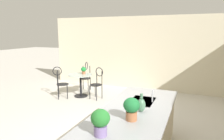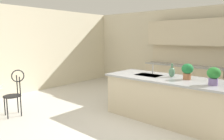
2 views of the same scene
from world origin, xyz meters
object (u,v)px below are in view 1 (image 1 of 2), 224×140
(potted_plant_counter_far, at_px, (100,121))
(potted_plant_counter_near, at_px, (132,107))
(vase_on_counter, at_px, (141,105))
(bistro_table, at_px, (81,83))
(potted_plant_on_table, at_px, (84,70))
(chair_toward_desk, at_px, (97,82))
(chair_by_island, at_px, (86,75))
(chair_near_window, at_px, (61,81))

(potted_plant_counter_far, bearing_deg, potted_plant_counter_near, 159.41)
(vase_on_counter, bearing_deg, bistro_table, -135.05)
(potted_plant_on_table, distance_m, potted_plant_counter_far, 4.55)
(bistro_table, xyz_separation_m, vase_on_counter, (2.78, 2.78, 0.58))
(chair_toward_desk, bearing_deg, chair_by_island, -131.96)
(chair_by_island, relative_size, potted_plant_counter_far, 3.24)
(potted_plant_counter_near, bearing_deg, potted_plant_counter_far, -20.59)
(potted_plant_on_table, bearing_deg, vase_on_counter, 43.15)
(bistro_table, distance_m, chair_by_island, 0.76)
(chair_near_window, height_order, chair_toward_desk, same)
(chair_near_window, distance_m, chair_by_island, 1.16)
(bistro_table, xyz_separation_m, chair_by_island, (-0.72, -0.21, 0.13))
(chair_by_island, xyz_separation_m, potted_plant_counter_far, (4.40, 2.73, 0.53))
(potted_plant_counter_near, bearing_deg, vase_on_counter, 172.49)
(potted_plant_counter_near, xyz_separation_m, vase_on_counter, (-0.35, 0.05, -0.07))
(chair_near_window, height_order, potted_plant_counter_near, potted_plant_counter_near)
(chair_near_window, distance_m, vase_on_counter, 4.06)
(chair_near_window, relative_size, potted_plant_counter_near, 3.24)
(chair_by_island, height_order, potted_plant_on_table, chair_by_island)
(chair_by_island, bearing_deg, chair_near_window, -14.15)
(potted_plant_counter_near, xyz_separation_m, potted_plant_counter_far, (0.55, -0.21, 0.00))
(potted_plant_on_table, bearing_deg, potted_plant_counter_far, 33.02)
(chair_toward_desk, distance_m, potted_plant_on_table, 0.69)
(chair_by_island, relative_size, potted_plant_on_table, 4.38)
(bistro_table, distance_m, chair_near_window, 0.66)
(bistro_table, bearing_deg, chair_toward_desk, 85.74)
(chair_by_island, distance_m, vase_on_counter, 4.62)
(potted_plant_on_table, relative_size, vase_on_counter, 0.83)
(bistro_table, relative_size, chair_toward_desk, 0.77)
(bistro_table, xyz_separation_m, potted_plant_counter_far, (3.68, 2.52, 0.66))
(bistro_table, xyz_separation_m, chair_near_window, (0.41, -0.50, 0.13))
(chair_by_island, height_order, potted_plant_counter_near, potted_plant_counter_near)
(chair_toward_desk, bearing_deg, potted_plant_on_table, -106.90)
(vase_on_counter, bearing_deg, potted_plant_counter_near, -7.51)
(bistro_table, bearing_deg, potted_plant_counter_near, 41.09)
(potted_plant_counter_far, height_order, vase_on_counter, potted_plant_counter_far)
(chair_toward_desk, relative_size, potted_plant_counter_near, 3.24)
(bistro_table, distance_m, vase_on_counter, 3.97)
(bistro_table, height_order, chair_toward_desk, chair_toward_desk)
(chair_toward_desk, distance_m, vase_on_counter, 3.50)
(potted_plant_counter_far, relative_size, vase_on_counter, 1.12)
(chair_by_island, distance_m, potted_plant_counter_far, 5.20)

